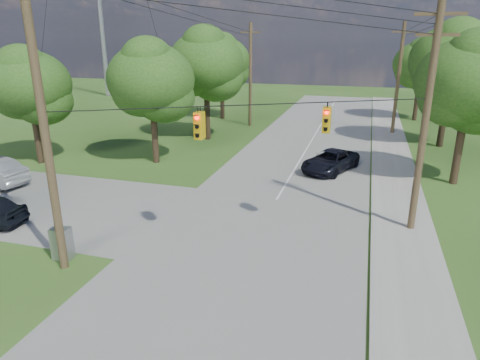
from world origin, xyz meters
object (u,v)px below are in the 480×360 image
(pole_north_w, at_px, (250,74))
(car_main_north, at_px, (330,161))
(control_cabinet, at_px, (62,243))
(pole_ne, at_px, (426,116))
(pole_sw, at_px, (42,111))
(pole_north_e, at_px, (398,78))

(pole_north_w, bearing_deg, car_main_north, -55.54)
(car_main_north, xyz_separation_m, control_cabinet, (-9.46, -15.37, -0.05))
(pole_north_w, xyz_separation_m, control_cabinet, (-0.10, -29.00, -4.45))
(pole_ne, bearing_deg, control_cabinet, -153.44)
(pole_sw, height_order, car_main_north, pole_sw)
(pole_sw, xyz_separation_m, pole_ne, (13.50, 7.60, -0.76))
(pole_north_e, height_order, control_cabinet, pole_north_e)
(pole_north_e, height_order, pole_north_w, same)
(pole_north_w, bearing_deg, pole_sw, -89.23)
(pole_north_w, distance_m, control_cabinet, 29.34)
(car_main_north, bearing_deg, control_cabinet, -99.51)
(pole_ne, distance_m, pole_north_w, 26.03)
(pole_north_e, distance_m, pole_north_w, 13.90)
(pole_sw, xyz_separation_m, control_cabinet, (-0.50, 0.60, -5.55))
(control_cabinet, bearing_deg, pole_north_e, 62.19)
(pole_sw, height_order, control_cabinet, pole_sw)
(pole_ne, bearing_deg, pole_sw, -150.62)
(pole_sw, height_order, pole_north_w, pole_sw)
(control_cabinet, bearing_deg, pole_sw, -52.03)
(pole_sw, bearing_deg, pole_north_e, 65.48)
(pole_north_e, bearing_deg, control_cabinet, -115.77)
(car_main_north, bearing_deg, pole_north_w, 146.55)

